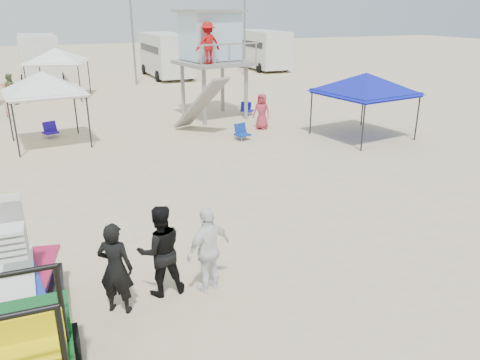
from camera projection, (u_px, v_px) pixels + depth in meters
name	position (u px, v px, depth m)	size (l,w,h in m)	color
ground	(280.00, 302.00, 8.53)	(140.00, 140.00, 0.00)	beige
surf_trailer	(19.00, 280.00, 7.72)	(1.34, 2.38, 2.01)	black
man_left	(116.00, 268.00, 8.02)	(0.62, 0.41, 1.70)	black
man_mid	(160.00, 251.00, 8.55)	(0.86, 0.67, 1.76)	black
man_right	(209.00, 249.00, 8.66)	(0.99, 0.41, 1.69)	white
lifeguard_tower	(210.00, 40.00, 21.82)	(3.47, 3.47, 4.89)	gray
canopy_blue	(366.00, 76.00, 18.67)	(3.56, 3.56, 3.04)	black
canopy_white_a	(42.00, 75.00, 17.55)	(2.96, 2.96, 3.24)	black
canopy_white_c	(55.00, 50.00, 27.11)	(3.82, 3.82, 3.30)	black
umbrella_a	(5.00, 100.00, 22.70)	(1.86, 1.90, 1.71)	red
beach_chair_a	(50.00, 130.00, 19.40)	(0.68, 0.75, 0.64)	#200E97
beach_chair_b	(241.00, 132.00, 19.07)	(0.65, 0.71, 0.64)	navy
beach_chair_c	(246.00, 108.00, 23.51)	(0.73, 0.87, 0.64)	#0F15AA
rv_mid_left	(39.00, 56.00, 33.88)	(2.65, 6.50, 3.25)	silver
rv_mid_right	(166.00, 53.00, 35.96)	(2.64, 7.00, 3.25)	silver
rv_far_right	(262.00, 48.00, 40.63)	(2.64, 6.60, 3.25)	silver
light_pole_left	(132.00, 25.00, 31.50)	(0.14, 0.14, 8.00)	slate
light_pole_right	(245.00, 23.00, 36.17)	(0.14, 0.14, 8.00)	slate
distant_beachgoers	(96.00, 97.00, 23.76)	(11.25, 11.57, 1.71)	#A62F42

